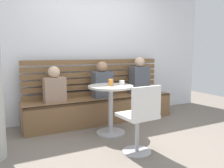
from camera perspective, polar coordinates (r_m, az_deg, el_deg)
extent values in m
plane|color=#70665B|center=(3.18, 6.74, -14.90)|extent=(8.00, 8.00, 0.00)
cube|color=silver|center=(4.40, -5.12, 10.69)|extent=(5.20, 0.10, 2.90)
cube|color=brown|center=(4.11, -2.60, -6.36)|extent=(2.70, 0.52, 0.44)
cube|color=brown|center=(3.86, -1.13, -4.26)|extent=(2.70, 0.04, 0.04)
cube|color=brown|center=(4.27, -3.95, -2.23)|extent=(2.65, 0.04, 0.09)
cube|color=brown|center=(4.25, -3.97, -0.54)|extent=(2.65, 0.04, 0.09)
cube|color=brown|center=(4.24, -3.98, 0.97)|extent=(2.65, 0.04, 0.09)
cube|color=brown|center=(4.23, -4.00, 2.50)|extent=(2.65, 0.04, 0.09)
cube|color=brown|center=(4.22, -4.01, 4.03)|extent=(2.65, 0.04, 0.09)
cube|color=brown|center=(4.21, -4.03, 5.57)|extent=(2.65, 0.04, 0.09)
cylinder|color=#ADADB2|center=(3.57, -0.33, -12.05)|extent=(0.44, 0.44, 0.02)
cylinder|color=#ADADB2|center=(3.47, -0.34, -6.53)|extent=(0.07, 0.07, 0.69)
cylinder|color=#B7B2A8|center=(3.40, -0.34, -0.67)|extent=(0.68, 0.68, 0.03)
cylinder|color=#ADADB2|center=(2.97, 6.22, -16.48)|extent=(0.36, 0.36, 0.02)
cylinder|color=#ADADB2|center=(2.88, 6.28, -12.55)|extent=(0.05, 0.05, 0.45)
cube|color=white|center=(2.81, 6.36, -7.86)|extent=(0.42, 0.42, 0.04)
cube|color=white|center=(2.63, 8.65, -4.48)|extent=(0.40, 0.06, 0.36)
cube|color=#4C515B|center=(4.43, 6.87, 0.99)|extent=(0.34, 0.22, 0.53)
sphere|color=#DBB293|center=(4.41, 6.94, 5.51)|extent=(0.19, 0.19, 0.19)
cube|color=#4C515B|center=(4.03, -2.47, -0.16)|extent=(0.34, 0.22, 0.46)
sphere|color=#A37A5B|center=(4.00, -2.50, 4.31)|extent=(0.19, 0.19, 0.19)
cube|color=#9E7F6B|center=(3.79, -14.20, -1.36)|extent=(0.34, 0.22, 0.40)
sphere|color=#DBB293|center=(3.75, -14.34, 2.92)|extent=(0.19, 0.19, 0.19)
cylinder|color=white|center=(3.46, 2.51, 0.32)|extent=(0.08, 0.08, 0.07)
cylinder|color=orange|center=(3.37, -0.31, 0.38)|extent=(0.07, 0.07, 0.10)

